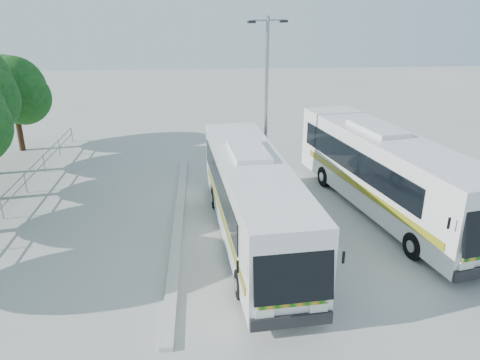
{
  "coord_description": "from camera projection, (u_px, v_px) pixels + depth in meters",
  "views": [
    {
      "loc": [
        -1.1,
        -16.34,
        9.01
      ],
      "look_at": [
        0.44,
        2.8,
        1.59
      ],
      "focal_mm": 35.0,
      "sensor_mm": 36.0,
      "label": 1
    }
  ],
  "objects": [
    {
      "name": "kerb_divider",
      "position": [
        178.0,
        221.0,
        20.19
      ],
      "size": [
        0.4,
        16.0,
        0.15
      ],
      "primitive_type": "cube",
      "color": "#B2B2AD",
      "rests_on": "ground"
    },
    {
      "name": "ground",
      "position": [
        235.0,
        243.0,
        18.53
      ],
      "size": [
        100.0,
        100.0,
        0.0
      ],
      "primitive_type": "plane",
      "color": "#ABABA6",
      "rests_on": "ground"
    },
    {
      "name": "tree_far_e",
      "position": [
        13.0,
        89.0,
        28.55
      ],
      "size": [
        4.54,
        4.28,
        5.92
      ],
      "color": "#382314",
      "rests_on": "ground"
    },
    {
      "name": "lamppost",
      "position": [
        266.0,
        96.0,
        22.81
      ],
      "size": [
        1.98,
        0.84,
        8.33
      ],
      "rotation": [
        0.0,
        0.0,
        0.33
      ],
      "color": "gray",
      "rests_on": "ground"
    },
    {
      "name": "coach_main",
      "position": [
        253.0,
        198.0,
        18.14
      ],
      "size": [
        3.43,
        12.14,
        3.32
      ],
      "rotation": [
        0.0,
        0.0,
        0.08
      ],
      "color": "silver",
      "rests_on": "ground"
    },
    {
      "name": "coach_adjacent",
      "position": [
        386.0,
        171.0,
        20.65
      ],
      "size": [
        5.02,
        12.93,
        3.52
      ],
      "rotation": [
        0.0,
        0.0,
        0.2
      ],
      "color": "silver",
      "rests_on": "ground"
    },
    {
      "name": "railing",
      "position": [
        9.0,
        195.0,
        21.24
      ],
      "size": [
        0.06,
        22.0,
        1.0
      ],
      "color": "gray",
      "rests_on": "ground"
    }
  ]
}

